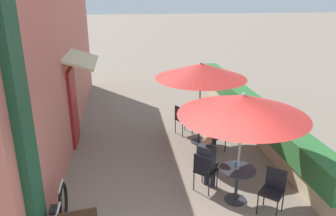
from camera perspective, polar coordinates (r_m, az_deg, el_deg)
name	(u,v)px	position (r m, az deg, el deg)	size (l,w,h in m)	color
cafe_facade_wall	(66,66)	(9.35, -17.33, 7.01)	(0.98, 11.00, 4.20)	#C66B5B
planter_hedge	(248,110)	(10.40, 13.73, -0.34)	(0.60, 10.00, 1.01)	tan
patio_table_near	(237,179)	(6.75, 11.92, -11.96)	(0.71, 0.71, 0.72)	#28282D
patio_umbrella_near	(243,105)	(6.10, 12.93, 0.49)	(2.41, 2.41, 2.28)	#B7B7BC
cafe_chair_near_left	(273,188)	(6.62, 17.85, -13.09)	(0.57, 0.57, 0.87)	black
cafe_chair_near_right	(204,169)	(6.94, 6.33, -10.54)	(0.57, 0.57, 0.87)	black
seated_patron_near_right	(207,160)	(6.94, 6.84, -8.94)	(0.51, 0.51, 1.25)	#23232D
coffee_cup_near	(235,164)	(6.71, 11.66, -9.55)	(0.07, 0.07, 0.09)	teal
patio_table_mid	(199,125)	(9.09, 5.42, -3.03)	(0.71, 0.71, 0.72)	#28282D
patio_umbrella_mid	(201,71)	(8.62, 5.75, 6.47)	(2.41, 2.41, 2.28)	#B7B7BC
cafe_chair_mid_left	(218,133)	(8.65, 8.74, -4.27)	(0.53, 0.53, 0.87)	black
seated_patron_mid_left	(215,128)	(8.52, 8.24, -3.40)	(0.50, 0.46, 1.25)	#23232D
cafe_chair_mid_right	(182,118)	(9.55, 2.44, -1.71)	(0.53, 0.53, 0.87)	black
coffee_cup_mid	(195,115)	(9.08, 4.80, -1.25)	(0.07, 0.07, 0.09)	teal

